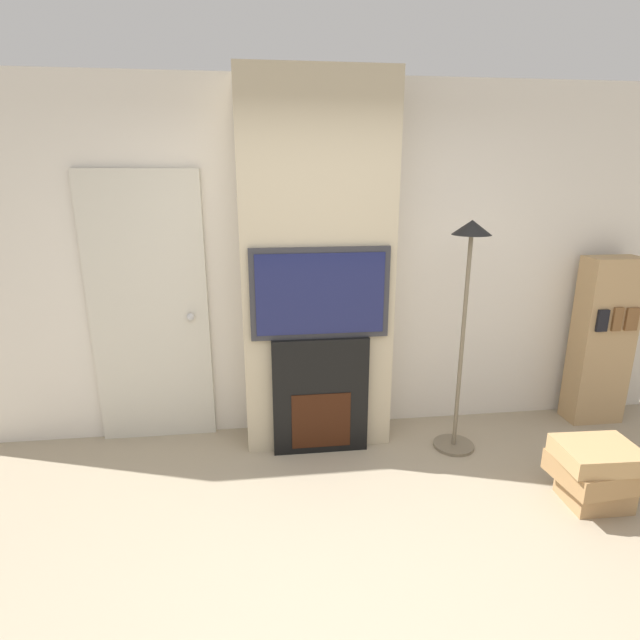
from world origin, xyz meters
name	(u,v)px	position (x,y,z in m)	size (l,w,h in m)	color
ground_plane	(363,630)	(0.00, 0.00, 0.00)	(14.00, 14.00, 0.00)	tan
wall_back	(313,265)	(0.00, 2.03, 1.35)	(6.00, 0.06, 2.70)	silver
chimney_breast	(317,271)	(0.00, 1.81, 1.35)	(1.09, 0.39, 2.70)	#BCAD8E
fireplace	(320,395)	(0.00, 1.61, 0.45)	(0.71, 0.15, 0.90)	black
television	(320,293)	(0.00, 1.61, 1.22)	(0.98, 0.07, 0.65)	#2D2D33
floor_lamp	(466,294)	(1.03, 1.50, 1.22)	(0.31, 0.31, 1.73)	#726651
box_stack	(595,472)	(1.62, 0.72, 0.24)	(0.48, 0.43, 0.43)	tan
bookshelf	(602,341)	(2.37, 1.81, 0.70)	(0.44, 0.26, 1.40)	tan
entry_door	(150,312)	(-1.25, 1.97, 1.03)	(0.87, 0.09, 2.07)	beige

